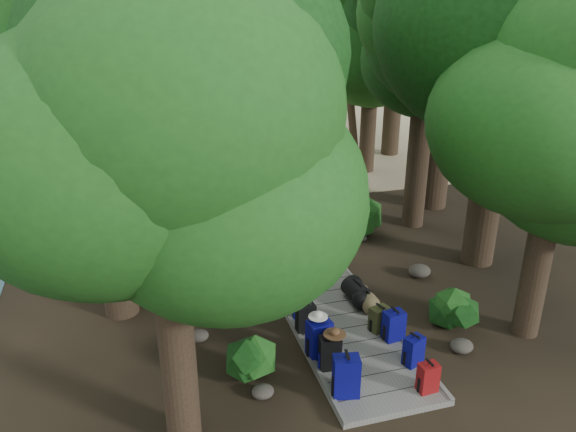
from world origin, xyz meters
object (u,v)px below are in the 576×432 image
object	(u,v)px
backpack_right_c	(394,324)
duffel_right_black	(357,292)
backpack_right_b	(414,349)
backpack_left_b	(330,351)
sun_lounger	(315,152)
suitcase_on_boardwalk	(306,318)
backpack_right_d	(380,318)
lone_suitcase_on_sand	(250,165)
backpack_left_d	(302,305)
duffel_right_khaki	(366,299)
backpack_right_a	(428,376)
kayak	(142,163)
backpack_left_a	(346,374)
backpack_left_c	(319,336)

from	to	relation	value
backpack_right_c	duffel_right_black	distance (m)	1.53
backpack_right_b	duffel_right_black	world-z (taller)	backpack_right_b
backpack_left_b	sun_lounger	bearing A→B (deg)	80.21
suitcase_on_boardwalk	sun_lounger	size ratio (longest dim) A/B	0.29
backpack_right_d	lone_suitcase_on_sand	distance (m)	10.91
duffel_right_black	backpack_right_c	bearing A→B (deg)	-93.40
backpack_left_d	duffel_right_khaki	size ratio (longest dim) A/B	0.91
backpack_right_d	backpack_right_a	bearing A→B (deg)	-105.95
backpack_right_a	backpack_right_b	bearing A→B (deg)	77.35
backpack_right_b	backpack_right_d	xyz separation A→B (m)	(-0.13, 1.17, -0.03)
backpack_left_b	suitcase_on_boardwalk	size ratio (longest dim) A/B	1.20
backpack_left_b	lone_suitcase_on_sand	world-z (taller)	backpack_left_b
backpack_right_d	kayak	world-z (taller)	backpack_right_d
duffel_right_black	sun_lounger	xyz separation A→B (m)	(2.62, 10.64, 0.01)
sun_lounger	duffel_right_black	bearing A→B (deg)	-106.58
backpack_left_a	backpack_right_c	bearing A→B (deg)	51.75
backpack_right_a	backpack_right_b	world-z (taller)	backpack_right_b
duffel_right_black	suitcase_on_boardwalk	size ratio (longest dim) A/B	1.18
backpack_right_d	duffel_right_black	size ratio (longest dim) A/B	0.81
backpack_right_b	kayak	world-z (taller)	backpack_right_b
backpack_right_d	kayak	distance (m)	13.36
backpack_right_b	backpack_left_a	bearing A→B (deg)	176.24
backpack_left_b	backpack_right_d	bearing A→B (deg)	39.50
duffel_right_black	backpack_right_b	bearing A→B (deg)	-95.17
backpack_left_b	duffel_right_khaki	distance (m)	2.26
backpack_left_b	lone_suitcase_on_sand	distance (m)	11.81
backpack_left_a	suitcase_on_boardwalk	xyz separation A→B (m)	(-0.08, 1.98, -0.12)
backpack_left_c	suitcase_on_boardwalk	bearing A→B (deg)	81.19
duffel_right_khaki	lone_suitcase_on_sand	distance (m)	10.04
backpack_right_b	lone_suitcase_on_sand	distance (m)	12.09
duffel_right_black	sun_lounger	distance (m)	10.96
lone_suitcase_on_sand	backpack_left_c	bearing A→B (deg)	-96.76
backpack_right_a	sun_lounger	bearing A→B (deg)	75.22
backpack_left_a	backpack_right_a	size ratio (longest dim) A/B	1.40
backpack_right_d	suitcase_on_boardwalk	distance (m)	1.48
backpack_left_c	kayak	xyz separation A→B (m)	(-2.66, 13.15, -0.33)
backpack_left_a	backpack_left_c	world-z (taller)	backpack_left_a
backpack_left_b	backpack_left_c	world-z (taller)	backpack_left_c
suitcase_on_boardwalk	lone_suitcase_on_sand	world-z (taller)	suitcase_on_boardwalk
lone_suitcase_on_sand	duffel_right_khaki	bearing A→B (deg)	-88.88
backpack_left_b	backpack_right_c	distance (m)	1.58
backpack_right_a	backpack_right_c	xyz separation A→B (m)	(0.11, 1.55, 0.04)
backpack_left_a	suitcase_on_boardwalk	world-z (taller)	backpack_left_a
backpack_left_c	backpack_right_c	size ratio (longest dim) A/B	1.21
duffel_right_black	backpack_right_a	bearing A→B (deg)	-97.96
backpack_right_a	lone_suitcase_on_sand	world-z (taller)	backpack_right_a
backpack_left_b	kayak	bearing A→B (deg)	109.09
backpack_right_d	kayak	size ratio (longest dim) A/B	0.17
backpack_right_a	kayak	world-z (taller)	backpack_right_a
backpack_right_a	duffel_right_black	world-z (taller)	backpack_right_a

